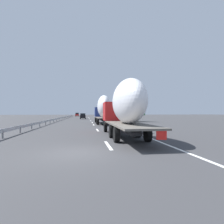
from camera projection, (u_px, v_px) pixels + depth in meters
ground_plane at (84, 120)px, 49.12m from camera, size 260.00×260.00×0.00m
lane_stripe_0 at (108, 145)px, 11.76m from camera, size 3.20×0.20×0.01m
lane_stripe_1 at (97, 130)px, 21.97m from camera, size 3.20×0.20×0.01m
lane_stripe_2 at (94, 125)px, 31.21m from camera, size 3.20×0.20×0.01m
lane_stripe_3 at (92, 123)px, 37.89m from camera, size 3.20×0.20×0.01m
lane_stripe_4 at (91, 121)px, 47.52m from camera, size 3.20×0.20×0.01m
lane_stripe_5 at (89, 119)px, 63.77m from camera, size 3.20×0.20×0.01m
lane_stripe_6 at (89, 118)px, 65.99m from camera, size 3.20×0.20×0.01m
lane_stripe_7 at (89, 118)px, 75.35m from camera, size 3.20×0.20×0.01m
lane_stripe_8 at (88, 117)px, 82.35m from camera, size 3.20×0.20×0.01m
lane_stripe_9 at (88, 116)px, 104.60m from camera, size 3.20×0.20×0.01m
edge_line_right at (103, 120)px, 54.85m from camera, size 110.00×0.20×0.01m
truck_lead at (103, 109)px, 33.87m from camera, size 13.10×2.55×5.00m
truck_trailing at (125, 106)px, 15.42m from camera, size 12.94×2.55×4.53m
car_black_suv at (83, 116)px, 59.81m from camera, size 4.09×1.72×1.78m
car_red_compact at (77, 115)px, 101.15m from camera, size 4.51×1.87×1.90m
road_sign at (107, 112)px, 56.14m from camera, size 0.10×0.90×3.36m
tree_0 at (124, 104)px, 49.61m from camera, size 2.70×2.70×6.36m
tree_1 at (126, 105)px, 60.32m from camera, size 3.22×3.22×7.29m
tree_2 at (137, 103)px, 42.19m from camera, size 3.57×3.57×6.76m
tree_3 at (122, 108)px, 66.16m from camera, size 3.27×3.27×5.93m
tree_4 at (119, 108)px, 62.29m from camera, size 3.63×3.63×6.05m
guardrail_median at (61, 118)px, 51.25m from camera, size 94.00×0.10×0.76m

